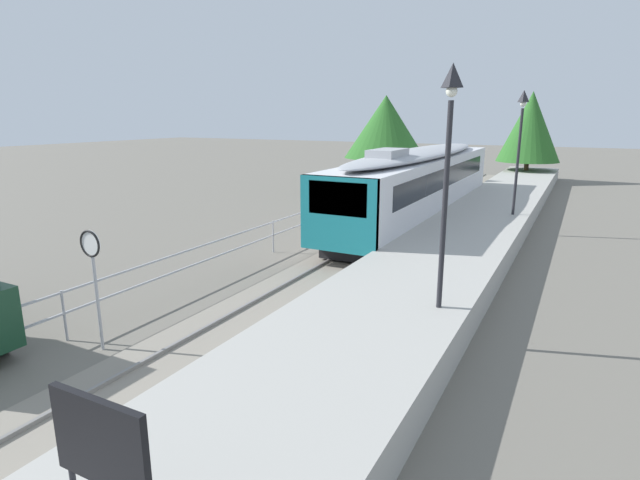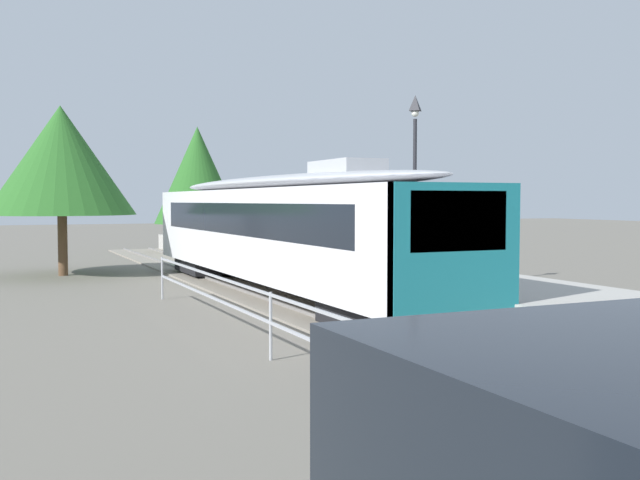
{
  "view_description": "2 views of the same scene",
  "coord_description": "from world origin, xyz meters",
  "px_view_note": "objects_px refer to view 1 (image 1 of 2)",
  "views": [
    {
      "loc": [
        7.14,
        5.04,
        5.18
      ],
      "look_at": [
        0.4,
        17.87,
        1.6
      ],
      "focal_mm": 28.24,
      "sensor_mm": 36.0,
      "label": 1
    },
    {
      "loc": [
        -7.93,
        8.75,
        2.9
      ],
      "look_at": [
        -1.0,
        23.87,
        2.0
      ],
      "focal_mm": 40.8,
      "sensor_mm": 36.0,
      "label": 2
    }
  ],
  "objects_px": {
    "platform_lamp_far_end": "(521,129)",
    "speed_limit_sign": "(92,260)",
    "platform_lamp_mid_platform": "(449,143)",
    "platform_notice_board": "(100,448)",
    "commuter_train": "(419,180)"
  },
  "relations": [
    {
      "from": "platform_lamp_far_end",
      "to": "speed_limit_sign",
      "type": "xyz_separation_m",
      "value": [
        -6.66,
        -16.57,
        -2.5
      ]
    },
    {
      "from": "commuter_train",
      "to": "platform_lamp_far_end",
      "type": "xyz_separation_m",
      "value": [
        4.5,
        -0.45,
        2.48
      ]
    },
    {
      "from": "platform_lamp_mid_platform",
      "to": "platform_lamp_far_end",
      "type": "xyz_separation_m",
      "value": [
        0.0,
        12.67,
        0.0
      ]
    },
    {
      "from": "platform_lamp_far_end",
      "to": "speed_limit_sign",
      "type": "bearing_deg",
      "value": -111.9
    },
    {
      "from": "commuter_train",
      "to": "platform_lamp_mid_platform",
      "type": "bearing_deg",
      "value": -71.06
    },
    {
      "from": "platform_lamp_mid_platform",
      "to": "platform_lamp_far_end",
      "type": "relative_size",
      "value": 1.0
    },
    {
      "from": "commuter_train",
      "to": "platform_lamp_mid_platform",
      "type": "xyz_separation_m",
      "value": [
        4.5,
        -13.12,
        2.48
      ]
    },
    {
      "from": "speed_limit_sign",
      "to": "platform_lamp_mid_platform",
      "type": "bearing_deg",
      "value": 30.33
    },
    {
      "from": "platform_lamp_mid_platform",
      "to": "platform_lamp_far_end",
      "type": "height_order",
      "value": "same"
    },
    {
      "from": "commuter_train",
      "to": "platform_notice_board",
      "type": "height_order",
      "value": "commuter_train"
    },
    {
      "from": "platform_lamp_mid_platform",
      "to": "platform_notice_board",
      "type": "bearing_deg",
      "value": -97.34
    },
    {
      "from": "platform_lamp_far_end",
      "to": "speed_limit_sign",
      "type": "relative_size",
      "value": 1.91
    },
    {
      "from": "speed_limit_sign",
      "to": "platform_lamp_far_end",
      "type": "bearing_deg",
      "value": 68.1
    },
    {
      "from": "platform_lamp_far_end",
      "to": "platform_notice_board",
      "type": "relative_size",
      "value": 2.97
    },
    {
      "from": "platform_notice_board",
      "to": "speed_limit_sign",
      "type": "bearing_deg",
      "value": 142.09
    }
  ]
}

